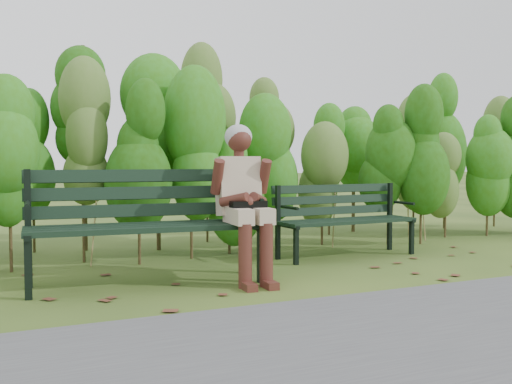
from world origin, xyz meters
name	(u,v)px	position (x,y,z in m)	size (l,w,h in m)	color
ground	(272,277)	(0.00, 0.00, 0.00)	(80.00, 80.00, 0.00)	#2E4518
footpath	(447,344)	(0.00, -2.20, 0.01)	(60.00, 2.50, 0.01)	#474749
hedge_band	(201,143)	(0.00, 1.86, 1.26)	(11.04, 1.67, 2.42)	#47381E
leaf_litter	(291,278)	(0.11, -0.15, 0.00)	(5.92, 2.28, 0.01)	brown
bench_left	(145,216)	(-1.10, 0.25, 0.58)	(2.00, 0.80, 0.98)	black
bench_right	(342,214)	(1.24, 0.76, 0.46)	(1.59, 0.57, 0.79)	black
seated_woman	(243,191)	(-0.30, -0.02, 0.78)	(0.54, 0.79, 1.37)	beige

